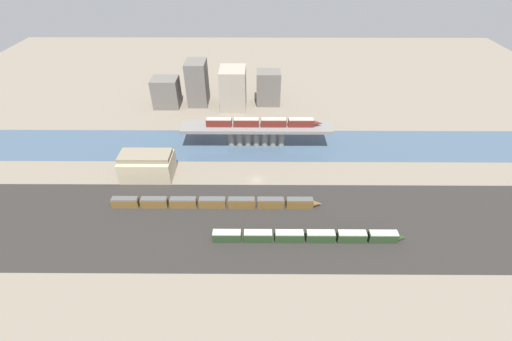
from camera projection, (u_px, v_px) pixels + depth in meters
name	position (u px, v px, depth m)	size (l,w,h in m)	color
ground_plane	(256.00, 180.00, 137.85)	(400.00, 400.00, 0.00)	#756B5B
railbed_yard	(256.00, 223.00, 118.64)	(280.00, 42.00, 0.01)	#282623
river_water	(256.00, 145.00, 158.83)	(320.00, 26.80, 0.01)	#3D5166
bridge	(256.00, 131.00, 154.32)	(67.25, 9.70, 10.12)	slate
train_on_bridge	(263.00, 122.00, 151.67)	(51.77, 2.76, 3.70)	#5B1E19
train_yard_near	(308.00, 236.00, 111.29)	(63.52, 2.80, 3.83)	#23381E
train_yard_mid	(215.00, 202.00, 124.39)	(76.60, 2.67, 3.80)	brown
warehouse_building	(147.00, 165.00, 137.52)	(20.49, 12.52, 10.63)	tan
city_block_far_left	(166.00, 92.00, 186.80)	(13.96, 11.65, 15.91)	#605B56
city_block_left	(197.00, 83.00, 187.35)	(10.73, 13.97, 23.86)	#605B56
city_block_center	(233.00, 88.00, 183.98)	(13.61, 15.89, 21.74)	gray
city_block_right	(268.00, 88.00, 188.73)	(13.03, 10.75, 18.47)	#605B56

